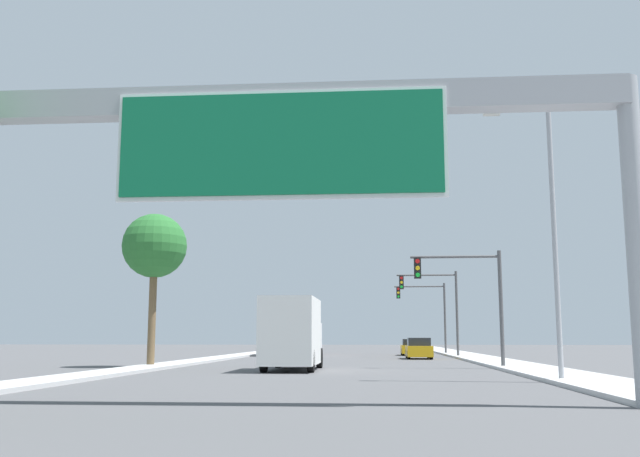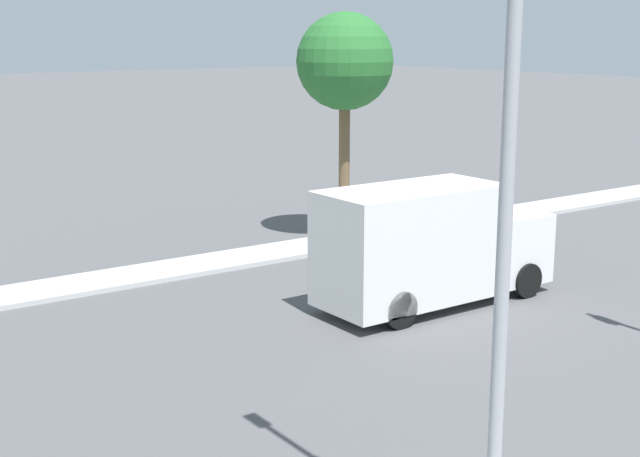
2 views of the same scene
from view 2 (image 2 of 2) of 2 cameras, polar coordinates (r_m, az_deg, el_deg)
truck_box_secondary at (r=24.48m, az=7.04°, el=-1.07°), size 2.40×7.09×3.36m
palm_tree_background at (r=31.70m, az=1.60°, el=10.51°), size 3.42×3.42×8.10m
street_lamp_right at (r=10.90m, az=10.92°, el=3.72°), size 2.43×0.28×9.99m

